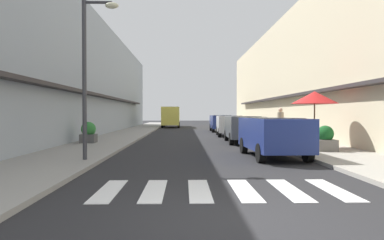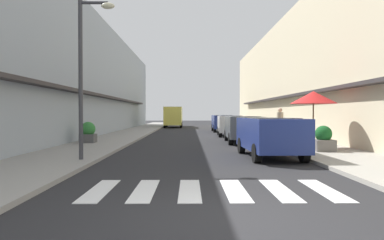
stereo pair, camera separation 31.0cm
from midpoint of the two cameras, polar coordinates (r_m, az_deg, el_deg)
The scene contains 16 objects.
ground_plane at distance 24.78m, azimuth 0.20°, elevation -2.67°, with size 107.35×107.35×0.00m, color #232326.
sidewalk_left at distance 25.17m, azimuth -11.44°, elevation -2.50°, with size 3.10×68.31×0.12m, color gray.
sidewalk_right at distance 25.42m, azimuth 11.71°, elevation -2.47°, with size 3.10×68.31×0.12m, color #9E998E.
building_row_left at distance 27.62m, azimuth -19.28°, elevation 6.34°, with size 5.50×45.91×8.37m.
building_row_right at distance 28.07m, azimuth 19.20°, elevation 6.85°, with size 5.50×45.91×8.95m.
crosswalk at distance 7.55m, azimuth 3.67°, elevation -11.33°, with size 5.20×2.20×0.01m.
parked_car_near at distance 13.17m, azimuth 12.40°, elevation -2.02°, with size 1.92×4.21×1.47m.
parked_car_mid at distance 19.49m, azimuth 7.91°, elevation -0.99°, with size 1.93×4.50×1.47m.
parked_car_far at distance 25.11m, azimuth 5.84°, elevation -0.53°, with size 1.96×4.06×1.47m.
parked_car_distant at distance 31.09m, azimuth 4.46°, elevation -0.21°, with size 1.84×4.26×1.47m.
delivery_van at distance 40.38m, azimuth -3.68°, elevation 0.78°, with size 2.03×5.41×2.37m.
street_lamp at distance 12.03m, azimuth -16.98°, elevation 9.25°, with size 1.19×0.28×5.27m.
cafe_umbrella at distance 16.38m, azimuth 18.85°, elevation 3.43°, with size 2.02×2.02×2.49m.
planter_midblock at distance 15.02m, azimuth 20.36°, elevation -2.95°, with size 0.77×0.77×1.02m.
planter_far at distance 18.77m, azimuth -16.99°, elevation -1.98°, with size 0.75×0.75×1.07m.
pedestrian_walking_near at distance 18.97m, azimuth 13.77°, elevation -0.60°, with size 0.34×0.34×1.80m.
Camera 1 is at (-0.79, -5.20, 1.63)m, focal length 32.69 mm.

